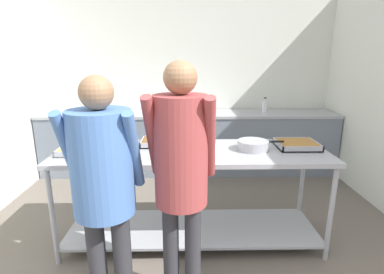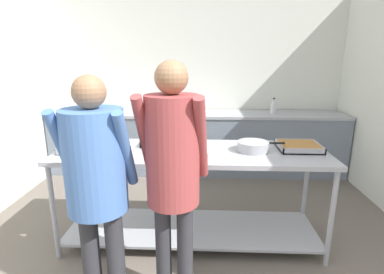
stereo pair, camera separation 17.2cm
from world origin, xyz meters
name	(u,v)px [view 1 (the left image)]	position (x,y,z in m)	size (l,w,h in m)	color
wall_rear	(189,84)	(0.00, 3.79, 1.32)	(4.55, 0.06, 2.65)	silver
back_counter	(189,142)	(0.00, 3.42, 0.46)	(4.39, 0.65, 0.93)	slate
serving_counter	(192,181)	(0.01, 1.57, 0.62)	(2.44, 0.76, 0.91)	#9EA0A8
serving_tray_greens	(82,150)	(-0.97, 1.54, 0.94)	(0.38, 0.33, 0.05)	#9EA0A8
broccoli_bowl	(119,149)	(-0.63, 1.48, 0.96)	(0.23, 0.23, 0.11)	silver
serving_tray_vegetables	(167,142)	(-0.23, 1.77, 0.94)	(0.49, 0.29, 0.05)	#9EA0A8
plate_stack	(213,152)	(0.18, 1.41, 0.95)	(0.27, 0.27, 0.07)	white
sauce_pan	(253,145)	(0.57, 1.58, 0.96)	(0.42, 0.28, 0.09)	#9EA0A8
serving_tray_roast	(297,145)	(0.99, 1.66, 0.94)	(0.37, 0.34, 0.05)	#9EA0A8
guest_serving_left	(181,163)	(-0.08, 0.82, 1.06)	(0.47, 0.37, 1.72)	#2D2D33
guest_serving_right	(103,176)	(-0.58, 0.79, 1.00)	(0.50, 0.40, 1.63)	#2D2D33
water_bottle	(265,106)	(1.13, 3.39, 1.03)	(0.08, 0.08, 0.23)	silver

